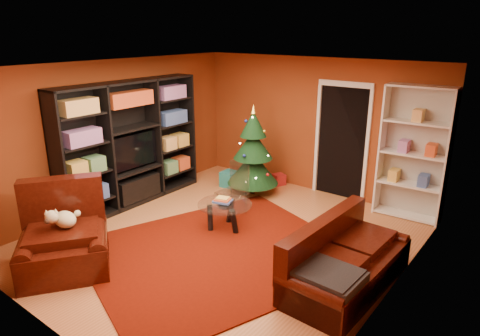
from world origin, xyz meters
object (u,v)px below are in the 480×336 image
Objects in this scene: rug at (219,252)px; coffee_table at (225,216)px; gift_box_green at (253,181)px; white_bookshelf at (413,154)px; dog at (65,219)px; armchair at (63,237)px; sofa at (348,256)px; gift_box_red at (279,179)px; acrylic_chair at (232,193)px; gift_box_teal at (230,179)px; christmas_tree at (253,151)px; media_unit at (131,144)px.

coffee_table is (-0.42, 0.66, 0.22)m from rug.
white_bookshelf is (2.94, 0.46, 0.99)m from gift_box_green.
dog is 2.40m from coffee_table.
sofa is (3.16, 1.94, -0.05)m from armchair.
white_bookshelf reaches higher than gift_box_red.
gift_box_green is 0.33× the size of acrylic_chair.
sofa is (3.40, -1.87, 0.26)m from gift_box_teal.
gift_box_green is 0.12× the size of white_bookshelf.
gift_box_red is (0.74, 0.70, -0.05)m from gift_box_teal.
dog reaches higher than sofa.
armchair is (-3.09, -4.53, -0.65)m from white_bookshelf.
christmas_tree is 3.74m from dog.
gift_box_red is 0.26× the size of coffee_table.
white_bookshelf is at bearing 29.23° from media_unit.
rug is 12.98× the size of gift_box_green.
sofa is 2.25m from coffee_table.
gift_box_teal is at bearing 126.66° from coffee_table.
sofa is at bearing -24.30° from dog.
rug is at bearing -7.22° from dog.
dog is at bearing 122.89° from sofa.
white_bookshelf is at bearing 0.32° from gift_box_red.
dog is at bearing -92.29° from gift_box_green.
coffee_table is (0.93, 2.23, -0.24)m from armchair.
dog reaches higher than coffee_table.
dog is (-3.10, -4.46, -0.42)m from white_bookshelf.
armchair is 2.43m from coffee_table.
christmas_tree is 0.90× the size of sofa.
white_bookshelf is 3.28m from coffee_table.
rug is at bearing -57.37° from coffee_table.
media_unit is 2.35m from dog.
armchair is at bearing 123.91° from sofa.
armchair is 3.71m from sofa.
sofa is at bearing -11.93° from acrylic_chair.
gift_box_red is 0.27× the size of acrylic_chair.
dog reaches higher than gift_box_teal.
gift_box_green is 1.21× the size of gift_box_red.
media_unit is 2.43× the size of armchair.
media_unit is at bearing 90.31° from sofa.
coffee_table is (2.07, 0.14, -0.89)m from media_unit.
media_unit is 9.24× the size of gift_box_teal.
christmas_tree is at bearing -54.30° from gift_box_green.
white_bookshelf reaches higher than gift_box_teal.
gift_box_green is 4.09m from armchair.
armchair is (-1.36, -1.57, 0.46)m from rug.
dog is at bearing -61.69° from media_unit.
media_unit is 10.79× the size of gift_box_green.
gift_box_teal is at bearing -170.51° from white_bookshelf.
white_bookshelf is (2.59, 0.01, 1.01)m from gift_box_red.
rug is 4.22× the size of acrylic_chair.
sofa is at bearing -33.41° from christmas_tree.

